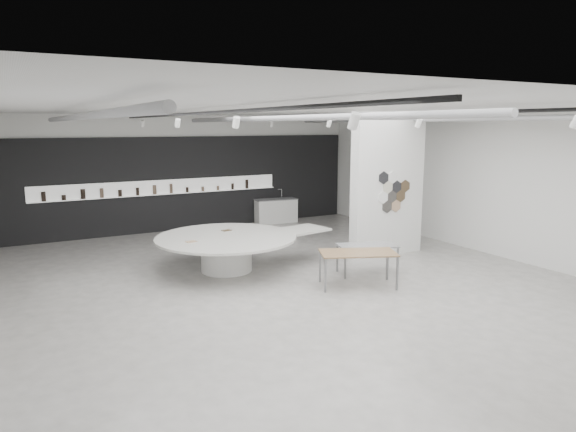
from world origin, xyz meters
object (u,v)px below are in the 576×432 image
sample_table_wood (358,255)px  kitchen_counter (276,211)px  partition_column (388,188)px  display_island (229,248)px  sample_table_stone (367,247)px

sample_table_wood → kitchen_counter: kitchen_counter is taller
partition_column → sample_table_wood: size_ratio=1.98×
partition_column → display_island: (-4.36, 0.54, -1.24)m
sample_table_wood → kitchen_counter: 7.69m
sample_table_stone → kitchen_counter: bearing=80.9°
kitchen_counter → display_island: bearing=-121.6°
display_island → sample_table_stone: bearing=-43.9°
partition_column → kitchen_counter: (-0.51, 5.51, -1.37)m
display_island → sample_table_wood: (1.99, -2.49, 0.15)m
partition_column → display_island: 4.57m
display_island → kitchen_counter: (3.85, 4.97, -0.13)m
partition_column → kitchen_counter: 5.70m
display_island → sample_table_wood: size_ratio=2.60×
display_island → sample_table_stone: (2.76, -1.81, 0.08)m
sample_table_stone → sample_table_wood: bearing=-138.7°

